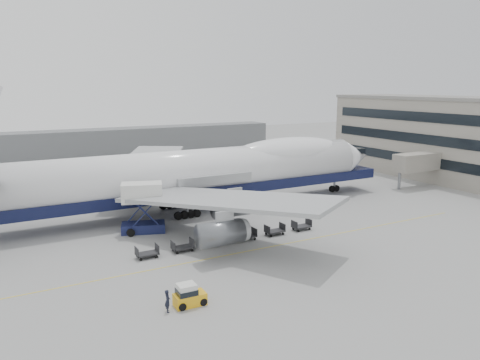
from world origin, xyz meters
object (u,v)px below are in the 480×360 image
baggage_tug (189,296)px  ground_worker (168,301)px  catering_truck (142,205)px  airliner (202,172)px

baggage_tug → ground_worker: bearing=-172.1°
catering_truck → airliner: bearing=47.0°
baggage_tug → ground_worker: size_ratio=1.42×
ground_worker → catering_truck: bearing=-0.5°
catering_truck → baggage_tug: 21.16m
baggage_tug → ground_worker: (-1.89, -0.20, 0.09)m
catering_truck → ground_worker: bearing=-84.0°
airliner → catering_truck: 12.40m
catering_truck → ground_worker: 21.67m
airliner → ground_worker: size_ratio=36.25×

